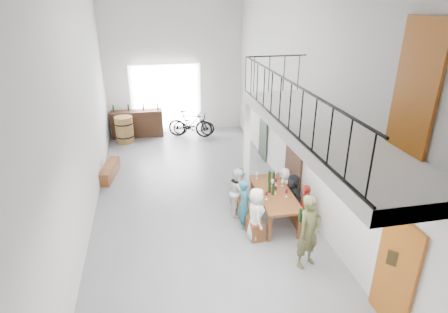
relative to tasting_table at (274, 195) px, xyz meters
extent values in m
plane|color=slate|center=(-1.80, 1.37, -0.71)|extent=(12.00, 12.00, 0.00)
plane|color=silver|center=(-1.80, 7.37, 2.04)|extent=(5.50, 0.00, 5.50)
plane|color=silver|center=(-1.80, -4.63, 2.04)|extent=(5.50, 0.00, 5.50)
plane|color=silver|center=(-4.55, 1.37, 2.04)|extent=(0.00, 12.00, 12.00)
plane|color=silver|center=(0.95, 1.37, 2.04)|extent=(0.00, 12.00, 12.00)
cube|color=white|center=(-2.20, 7.31, 0.69)|extent=(2.80, 0.08, 2.80)
cube|color=#964C11|center=(0.90, -3.53, 0.34)|extent=(0.06, 0.95, 2.10)
cube|color=#3E2517|center=(0.90, 1.07, 0.29)|extent=(0.06, 1.10, 2.00)
cube|color=#323C31|center=(0.90, 3.87, 0.29)|extent=(0.06, 0.80, 2.00)
cube|color=#964C11|center=(0.90, -3.13, 3.39)|extent=(0.06, 0.90, 1.95)
cube|color=#3F3519|center=(0.92, -0.03, 1.19)|extent=(0.04, 0.45, 0.55)
cylinder|color=white|center=(0.91, 2.57, 1.69)|extent=(0.04, 0.28, 0.28)
cube|color=white|center=(0.20, -1.83, 2.29)|extent=(1.50, 5.60, 0.25)
cube|color=black|center=(-0.53, -1.83, 3.27)|extent=(0.03, 5.60, 0.03)
cube|color=black|center=(-0.53, -1.83, 2.44)|extent=(0.03, 5.60, 0.03)
cube|color=black|center=(0.20, 0.95, 3.27)|extent=(1.50, 0.03, 0.03)
cube|color=white|center=(-0.50, 0.92, 0.73)|extent=(0.14, 0.14, 2.88)
cube|color=brown|center=(0.00, 0.00, 0.05)|extent=(0.94, 2.12, 0.06)
cube|color=brown|center=(-0.39, -0.88, -0.34)|extent=(0.08, 0.08, 0.73)
cube|color=brown|center=(0.32, -0.91, -0.34)|extent=(0.08, 0.08, 0.73)
cube|color=brown|center=(-0.32, 0.91, -0.34)|extent=(0.08, 0.08, 0.73)
cube|color=brown|center=(0.39, 0.88, -0.34)|extent=(0.08, 0.08, 0.73)
cube|color=brown|center=(-0.69, 0.09, -0.48)|extent=(0.40, 1.99, 0.45)
cube|color=brown|center=(0.57, 0.06, -0.49)|extent=(0.34, 1.88, 0.43)
cylinder|color=black|center=(-0.13, 0.01, 0.26)|extent=(0.07, 0.07, 0.35)
cylinder|color=black|center=(0.05, 0.58, 0.26)|extent=(0.07, 0.07, 0.35)
cylinder|color=black|center=(-0.08, -0.10, 0.26)|extent=(0.07, 0.07, 0.35)
cylinder|color=black|center=(0.14, 0.51, 0.26)|extent=(0.07, 0.07, 0.35)
cube|color=brown|center=(-4.30, 3.39, -0.50)|extent=(0.58, 1.50, 0.41)
cylinder|color=olive|center=(-3.92, 6.43, -0.19)|extent=(0.69, 0.69, 1.03)
cylinder|color=black|center=(-3.92, 6.43, -0.45)|extent=(0.70, 0.70, 0.05)
cylinder|color=black|center=(-3.92, 6.43, 0.07)|extent=(0.70, 0.70, 0.05)
cube|color=#3E2517|center=(-3.43, 7.02, -0.17)|extent=(2.04, 0.59, 1.07)
cylinder|color=black|center=(-4.30, 7.00, 0.51)|extent=(0.06, 0.06, 0.28)
cylinder|color=black|center=(-3.72, 7.04, 0.51)|extent=(0.06, 0.06, 0.28)
cylinder|color=black|center=(-3.14, 7.06, 0.51)|extent=(0.06, 0.06, 0.28)
cylinder|color=black|center=(-2.57, 7.00, 0.51)|extent=(0.06, 0.06, 0.28)
imported|color=white|center=(-0.67, -0.67, -0.05)|extent=(0.49, 0.68, 1.31)
imported|color=#24647A|center=(-0.83, -0.16, -0.06)|extent=(0.35, 0.50, 1.29)
imported|color=white|center=(-0.82, 0.49, -0.06)|extent=(0.59, 0.70, 1.29)
imported|color=#24647A|center=(-0.70, 0.94, -0.17)|extent=(0.53, 0.76, 1.08)
imported|color=#B62C1F|center=(0.63, -0.48, -0.12)|extent=(0.47, 0.74, 1.17)
imported|color=black|center=(0.54, 0.15, -0.13)|extent=(0.47, 1.10, 1.15)
imported|color=white|center=(0.51, 0.68, -0.17)|extent=(0.44, 0.58, 1.08)
imported|color=brown|center=(0.13, -1.82, 0.12)|extent=(0.72, 0.61, 1.66)
imported|color=#1E4B1A|center=(0.65, 1.90, -0.49)|extent=(0.42, 0.38, 0.43)
imported|color=black|center=(-1.18, 6.70, -0.26)|extent=(1.79, 0.98, 0.89)
imported|color=black|center=(-1.34, 6.51, -0.16)|extent=(1.88, 1.06, 1.09)
camera|label=1|loc=(-2.90, -7.80, 4.63)|focal=30.00mm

